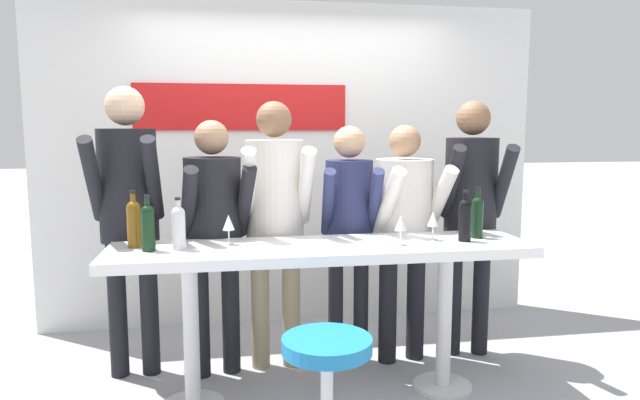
# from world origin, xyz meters

# --- Properties ---
(ground_plane) EXTENTS (40.00, 40.00, 0.00)m
(ground_plane) POSITION_xyz_m (0.00, 0.00, 0.00)
(ground_plane) COLOR #9E9EA3
(back_wall) EXTENTS (4.04, 0.12, 2.59)m
(back_wall) POSITION_xyz_m (-0.00, 1.44, 1.30)
(back_wall) COLOR silver
(back_wall) RESTS_ON ground_plane
(tasting_table) EXTENTS (2.44, 0.58, 0.93)m
(tasting_table) POSITION_xyz_m (-0.00, 0.00, 0.79)
(tasting_table) COLOR white
(tasting_table) RESTS_ON ground_plane
(bar_stool) EXTENTS (0.45, 0.45, 0.63)m
(bar_stool) POSITION_xyz_m (-0.10, -0.68, 0.42)
(bar_stool) COLOR silver
(bar_stool) RESTS_ON ground_plane
(person_far_left) EXTENTS (0.43, 0.56, 1.86)m
(person_far_left) POSITION_xyz_m (-1.15, 0.51, 1.16)
(person_far_left) COLOR black
(person_far_left) RESTS_ON ground_plane
(person_left) EXTENTS (0.49, 0.58, 1.65)m
(person_left) POSITION_xyz_m (-0.62, 0.43, 1.02)
(person_left) COLOR black
(person_left) RESTS_ON ground_plane
(person_center_left) EXTENTS (0.45, 0.56, 1.77)m
(person_center_left) POSITION_xyz_m (-0.23, 0.49, 1.10)
(person_center_left) COLOR gray
(person_center_left) RESTS_ON ground_plane
(person_center) EXTENTS (0.41, 0.52, 1.62)m
(person_center) POSITION_xyz_m (0.26, 0.48, 1.01)
(person_center) COLOR black
(person_center) RESTS_ON ground_plane
(person_center_right) EXTENTS (0.51, 0.59, 1.62)m
(person_center_right) POSITION_xyz_m (0.64, 0.45, 1.00)
(person_center_right) COLOR black
(person_center_right) RESTS_ON ground_plane
(person_right) EXTENTS (0.48, 0.60, 1.78)m
(person_right) POSITION_xyz_m (1.12, 0.48, 1.11)
(person_right) COLOR black
(person_right) RESTS_ON ground_plane
(wine_bottle_0) EXTENTS (0.08, 0.08, 0.29)m
(wine_bottle_0) POSITION_xyz_m (-0.81, 0.00, 1.07)
(wine_bottle_0) COLOR #B7BCC1
(wine_bottle_0) RESTS_ON tasting_table
(wine_bottle_1) EXTENTS (0.07, 0.07, 0.31)m
(wine_bottle_1) POSITION_xyz_m (0.85, -0.04, 1.07)
(wine_bottle_1) COLOR black
(wine_bottle_1) RESTS_ON tasting_table
(wine_bottle_2) EXTENTS (0.08, 0.08, 0.32)m
(wine_bottle_2) POSITION_xyz_m (-1.06, 0.11, 1.08)
(wine_bottle_2) COLOR brown
(wine_bottle_2) RESTS_ON tasting_table
(wine_bottle_3) EXTENTS (0.07, 0.07, 0.31)m
(wine_bottle_3) POSITION_xyz_m (0.97, 0.04, 1.07)
(wine_bottle_3) COLOR black
(wine_bottle_3) RESTS_ON tasting_table
(wine_bottle_4) EXTENTS (0.07, 0.07, 0.31)m
(wine_bottle_4) POSITION_xyz_m (-0.97, -0.01, 1.08)
(wine_bottle_4) COLOR black
(wine_bottle_4) RESTS_ON tasting_table
(wine_glass_0) EXTENTS (0.07, 0.07, 0.18)m
(wine_glass_0) POSITION_xyz_m (0.44, -0.09, 1.06)
(wine_glass_0) COLOR silver
(wine_glass_0) RESTS_ON tasting_table
(wine_glass_1) EXTENTS (0.07, 0.07, 0.18)m
(wine_glass_1) POSITION_xyz_m (0.68, 0.02, 1.06)
(wine_glass_1) COLOR silver
(wine_glass_1) RESTS_ON tasting_table
(wine_glass_2) EXTENTS (0.07, 0.07, 0.18)m
(wine_glass_2) POSITION_xyz_m (-0.53, 0.09, 1.06)
(wine_glass_2) COLOR silver
(wine_glass_2) RESTS_ON tasting_table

